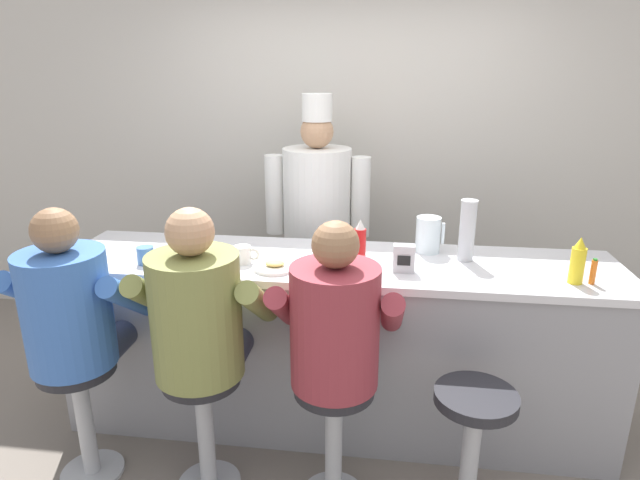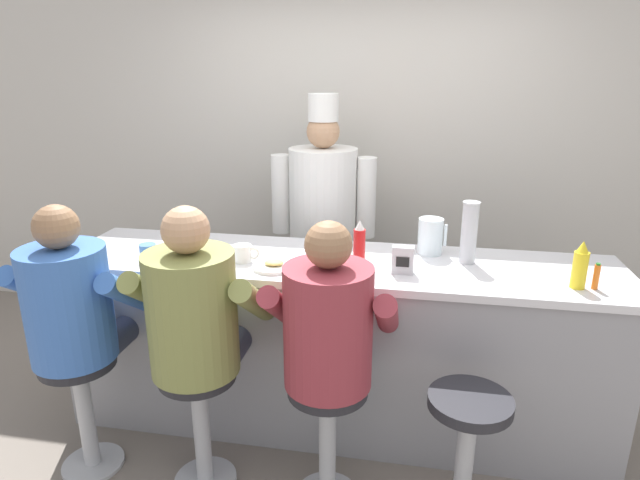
# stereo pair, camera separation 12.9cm
# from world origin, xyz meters

# --- Properties ---
(ground_plane) EXTENTS (20.00, 20.00, 0.00)m
(ground_plane) POSITION_xyz_m (0.00, 0.00, 0.00)
(ground_plane) COLOR slate
(wall_back) EXTENTS (10.00, 0.06, 2.70)m
(wall_back) POSITION_xyz_m (0.00, 1.68, 1.35)
(wall_back) COLOR beige
(wall_back) RESTS_ON ground_plane
(diner_counter) EXTENTS (3.01, 0.70, 0.99)m
(diner_counter) POSITION_xyz_m (0.00, 0.35, 0.50)
(diner_counter) COLOR gray
(diner_counter) RESTS_ON ground_plane
(ketchup_bottle_red) EXTENTS (0.06, 0.06, 0.25)m
(ketchup_bottle_red) POSITION_xyz_m (0.13, 0.26, 1.11)
(ketchup_bottle_red) COLOR red
(ketchup_bottle_red) RESTS_ON diner_counter
(mustard_bottle_yellow) EXTENTS (0.07, 0.07, 0.23)m
(mustard_bottle_yellow) POSITION_xyz_m (1.17, 0.18, 1.10)
(mustard_bottle_yellow) COLOR yellow
(mustard_bottle_yellow) RESTS_ON diner_counter
(hot_sauce_bottle_orange) EXTENTS (0.03, 0.03, 0.13)m
(hot_sauce_bottle_orange) POSITION_xyz_m (1.25, 0.18, 1.05)
(hot_sauce_bottle_orange) COLOR orange
(hot_sauce_bottle_orange) RESTS_ON diner_counter
(water_pitcher_clear) EXTENTS (0.16, 0.14, 0.20)m
(water_pitcher_clear) POSITION_xyz_m (0.50, 0.55, 1.09)
(water_pitcher_clear) COLOR silver
(water_pitcher_clear) RESTS_ON diner_counter
(breakfast_plate) EXTENTS (0.22, 0.22, 0.04)m
(breakfast_plate) POSITION_xyz_m (-0.30, 0.17, 1.00)
(breakfast_plate) COLOR white
(breakfast_plate) RESTS_ON diner_counter
(cereal_bowl) EXTENTS (0.17, 0.17, 0.05)m
(cereal_bowl) POSITION_xyz_m (-0.06, 0.18, 1.01)
(cereal_bowl) COLOR #4C7FB7
(cereal_bowl) RESTS_ON diner_counter
(coffee_mug_blue) EXTENTS (0.14, 0.09, 0.09)m
(coffee_mug_blue) POSITION_xyz_m (-0.98, 0.16, 1.04)
(coffee_mug_blue) COLOR #4C7AB2
(coffee_mug_blue) RESTS_ON diner_counter
(coffee_mug_white) EXTENTS (0.14, 0.09, 0.09)m
(coffee_mug_white) POSITION_xyz_m (-0.48, 0.24, 1.04)
(coffee_mug_white) COLOR white
(coffee_mug_white) RESTS_ON diner_counter
(cup_stack_steel) EXTENTS (0.09, 0.09, 0.33)m
(cup_stack_steel) POSITION_xyz_m (0.69, 0.44, 1.16)
(cup_stack_steel) COLOR #B7BABF
(cup_stack_steel) RESTS_ON diner_counter
(napkin_dispenser_chrome) EXTENTS (0.11, 0.07, 0.14)m
(napkin_dispenser_chrome) POSITION_xyz_m (0.36, 0.22, 1.06)
(napkin_dispenser_chrome) COLOR silver
(napkin_dispenser_chrome) RESTS_ON diner_counter
(diner_seated_blue) EXTENTS (0.60, 0.59, 1.40)m
(diner_seated_blue) POSITION_xyz_m (-1.17, -0.25, 0.86)
(diner_seated_blue) COLOR #B2B5BA
(diner_seated_blue) RESTS_ON ground_plane
(diner_seated_olive) EXTENTS (0.62, 0.61, 1.42)m
(diner_seated_olive) POSITION_xyz_m (-0.56, -0.24, 0.87)
(diner_seated_olive) COLOR #B2B5BA
(diner_seated_olive) RESTS_ON ground_plane
(diner_seated_maroon) EXTENTS (0.59, 0.58, 1.39)m
(diner_seated_maroon) POSITION_xyz_m (0.06, -0.25, 0.86)
(diner_seated_maroon) COLOR #B2B5BA
(diner_seated_maroon) RESTS_ON ground_plane
(empty_stool_round) EXTENTS (0.36, 0.36, 0.64)m
(empty_stool_round) POSITION_xyz_m (0.68, -0.28, 0.43)
(empty_stool_round) COLOR #B2B5BA
(empty_stool_round) RESTS_ON ground_plane
(cook_in_whites_near) EXTENTS (0.71, 0.46, 1.82)m
(cook_in_whites_near) POSITION_xyz_m (-0.21, 1.14, 1.00)
(cook_in_whites_near) COLOR #232328
(cook_in_whites_near) RESTS_ON ground_plane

